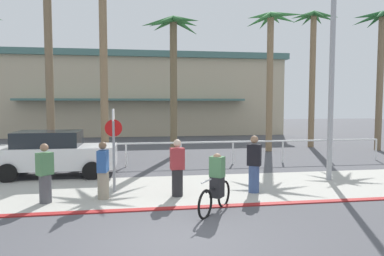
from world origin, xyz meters
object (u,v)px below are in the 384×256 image
(car_white_1, at_px, (54,153))
(pedestrian_1, at_px, (103,173))
(stop_sign_bike_lane, at_px, (114,138))
(palm_tree_4, at_px, (173,48))
(streetlight_curb, at_px, (336,58))
(pedestrian_3, at_px, (177,170))
(palm_tree_6, at_px, (313,46))
(palm_tree_7, at_px, (381,46))
(palm_tree_5, at_px, (271,46))
(pedestrian_2, at_px, (45,176))
(cyclist_black_0, at_px, (216,184))
(palm_tree_3, at_px, (103,5))
(palm_tree_2, at_px, (46,3))
(pedestrian_0, at_px, (254,166))

(car_white_1, xyz_separation_m, pedestrian_1, (2.11, -3.56, -0.11))
(stop_sign_bike_lane, xyz_separation_m, palm_tree_4, (2.53, 6.94, 3.83))
(streetlight_curb, height_order, pedestrian_3, streetlight_curb)
(palm_tree_6, bearing_deg, streetlight_curb, -113.22)
(streetlight_curb, distance_m, pedestrian_1, 8.50)
(palm_tree_7, bearing_deg, palm_tree_4, -177.21)
(palm_tree_5, bearing_deg, palm_tree_6, 24.07)
(palm_tree_4, relative_size, pedestrian_2, 4.30)
(car_white_1, relative_size, cyclist_black_0, 2.93)
(cyclist_black_0, bearing_deg, palm_tree_7, 39.90)
(stop_sign_bike_lane, relative_size, pedestrian_3, 1.52)
(pedestrian_3, bearing_deg, pedestrian_2, -177.87)
(palm_tree_7, relative_size, pedestrian_2, 4.82)
(car_white_1, distance_m, pedestrian_2, 3.78)
(palm_tree_4, relative_size, pedestrian_3, 4.19)
(palm_tree_7, bearing_deg, car_white_1, -164.37)
(streetlight_curb, height_order, car_white_1, streetlight_curb)
(palm_tree_4, height_order, palm_tree_6, palm_tree_6)
(stop_sign_bike_lane, relative_size, palm_tree_3, 0.26)
(palm_tree_4, height_order, palm_tree_5, palm_tree_5)
(streetlight_curb, distance_m, pedestrian_2, 9.92)
(car_white_1, xyz_separation_m, pedestrian_3, (4.22, -3.60, -0.09))
(streetlight_curb, height_order, palm_tree_7, palm_tree_7)
(palm_tree_4, height_order, pedestrian_3, palm_tree_4)
(cyclist_black_0, relative_size, pedestrian_3, 0.89)
(palm_tree_2, height_order, palm_tree_6, palm_tree_2)
(palm_tree_2, bearing_deg, palm_tree_6, 12.40)
(palm_tree_3, distance_m, palm_tree_5, 9.26)
(palm_tree_3, distance_m, cyclist_black_0, 11.08)
(palm_tree_6, relative_size, car_white_1, 1.90)
(palm_tree_6, distance_m, pedestrian_1, 16.49)
(palm_tree_6, distance_m, pedestrian_2, 17.70)
(stop_sign_bike_lane, relative_size, pedestrian_0, 1.46)
(stop_sign_bike_lane, bearing_deg, palm_tree_6, 40.14)
(palm_tree_3, bearing_deg, palm_tree_6, 16.57)
(stop_sign_bike_lane, bearing_deg, palm_tree_5, 45.09)
(palm_tree_2, height_order, palm_tree_3, palm_tree_2)
(stop_sign_bike_lane, height_order, palm_tree_2, palm_tree_2)
(pedestrian_2, bearing_deg, pedestrian_3, 2.13)
(pedestrian_0, relative_size, pedestrian_2, 1.07)
(pedestrian_0, bearing_deg, palm_tree_2, 136.84)
(pedestrian_1, bearing_deg, pedestrian_3, -1.04)
(pedestrian_3, bearing_deg, stop_sign_bike_lane, 157.31)
(palm_tree_4, bearing_deg, palm_tree_7, 2.79)
(palm_tree_4, bearing_deg, pedestrian_3, -95.00)
(palm_tree_4, relative_size, car_white_1, 1.61)
(palm_tree_6, relative_size, pedestrian_1, 5.05)
(pedestrian_0, relative_size, pedestrian_1, 1.06)
(cyclist_black_0, relative_size, pedestrian_1, 0.91)
(streetlight_curb, bearing_deg, palm_tree_6, 66.78)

